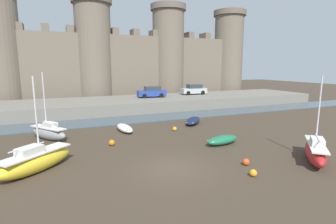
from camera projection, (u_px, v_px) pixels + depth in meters
The scene contains 16 objects.
ground_plane at pixel (173, 169), 15.60m from camera, with size 160.00×160.00×0.00m, color #423528.
water_channel at pixel (118, 121), 29.11m from camera, with size 80.00×4.50×0.10m, color #3D4C56.
quay_road at pixel (106, 106), 35.56m from camera, with size 65.04×10.00×1.49m, color slate.
castle at pixel (94, 57), 42.95m from camera, with size 59.37×6.34×19.76m.
sailboat_midflat_left at pixel (49, 132), 21.72m from camera, with size 3.23×3.89×5.57m.
sailboat_near_channel_right at pixel (36, 161), 15.08m from camera, with size 4.45×4.13×5.52m.
rowboat_midflat_centre at pixel (193, 121), 27.70m from camera, with size 3.29×3.50×0.66m.
rowboat_foreground_left at pixel (222, 140), 20.40m from camera, with size 3.08×1.58×0.71m.
rowboat_foreground_right at pixel (125, 128), 24.52m from camera, with size 1.34×3.34×0.62m.
sailboat_foreground_centre at pixel (315, 151), 16.70m from camera, with size 4.10×4.08×5.48m.
mooring_buoy_mid_mud at pixel (175, 129), 24.66m from camera, with size 0.40×0.40×0.40m, color orange.
mooring_buoy_off_centre at pixel (246, 162), 16.15m from camera, with size 0.43×0.43×0.43m, color #E04C1E.
mooring_buoy_near_shore at pixel (253, 173), 14.51m from camera, with size 0.41×0.41×0.41m, color orange.
mooring_buoy_near_channel at pixel (112, 143), 20.12m from camera, with size 0.46×0.46×0.46m, color orange.
car_quay_east at pixel (152, 92), 38.51m from camera, with size 4.22×2.13×1.62m.
car_quay_west at pixel (194, 90), 42.45m from camera, with size 4.22×2.13×1.62m.
Camera 1 is at (-6.10, -13.46, 6.06)m, focal length 28.00 mm.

